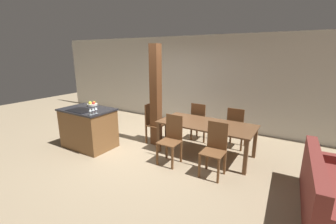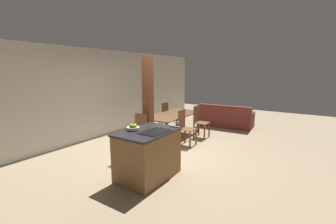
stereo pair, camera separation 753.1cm
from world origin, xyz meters
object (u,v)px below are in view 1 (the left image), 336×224
object	(u,v)px
dining_chair_far_right	(236,127)
dining_chair_head_end	(153,122)
couch	(335,199)
wine_glass_middle	(93,109)
timber_post	(156,96)
kitchen_island	(89,128)
dining_chair_near_left	(171,139)
fruit_bowl	(92,104)
wine_glass_far	(96,109)
wine_glass_near	(90,110)
dining_table	(206,127)
dining_chair_near_right	(215,148)
dining_chair_far_left	(200,121)

from	to	relation	value
dining_chair_far_right	dining_chair_head_end	bearing A→B (deg)	20.60
dining_chair_far_right	couch	distance (m)	2.45
wine_glass_middle	timber_post	size ratio (longest dim) A/B	0.06
wine_glass_middle	timber_post	xyz separation A→B (m)	(0.73, 1.25, 0.15)
kitchen_island	couch	size ratio (longest dim) A/B	0.63
wine_glass_middle	dining_chair_near_left	size ratio (longest dim) A/B	0.14
wine_glass_middle	dining_chair_far_right	distance (m)	3.23
kitchen_island	dining_chair_head_end	size ratio (longest dim) A/B	1.23
fruit_bowl	wine_glass_far	size ratio (longest dim) A/B	1.73
kitchen_island	wine_glass_near	world-z (taller)	wine_glass_near
dining_table	dining_chair_near_right	xyz separation A→B (m)	(0.46, -0.70, -0.13)
wine_glass_middle	dining_chair_far_left	bearing A→B (deg)	52.36
dining_chair_near_left	dining_chair_head_end	world-z (taller)	same
kitchen_island	fruit_bowl	size ratio (longest dim) A/B	4.97
fruit_bowl	wine_glass_near	bearing A→B (deg)	-42.12
dining_table	dining_chair_far_right	xyz separation A→B (m)	(0.46, 0.70, -0.13)
fruit_bowl	wine_glass_near	xyz separation A→B (m)	(0.66, -0.59, 0.06)
fruit_bowl	dining_chair_far_right	bearing A→B (deg)	25.50
kitchen_island	wine_glass_middle	world-z (taller)	wine_glass_middle
dining_table	dining_chair_head_end	bearing A→B (deg)	180.00
wine_glass_middle	dining_chair_head_end	distance (m)	1.54
fruit_bowl	dining_chair_far_right	size ratio (longest dim) A/B	0.25
dining_table	dining_chair_far_left	world-z (taller)	dining_chair_far_left
dining_chair_far_left	dining_chair_head_end	distance (m)	1.17
timber_post	wine_glass_near	bearing A→B (deg)	-118.87
wine_glass_far	dining_chair_far_left	distance (m)	2.54
dining_chair_near_left	couch	size ratio (longest dim) A/B	0.51
dining_chair_near_left	kitchen_island	bearing A→B (deg)	-170.58
couch	dining_chair_near_right	bearing A→B (deg)	79.27
dining_table	dining_chair_near_right	distance (m)	0.85
dining_chair_far_left	timber_post	distance (m)	1.31
wine_glass_near	dining_chair_head_end	bearing A→B (deg)	66.24
wine_glass_near	couch	bearing A→B (deg)	6.03
wine_glass_far	dining_table	distance (m)	2.40
wine_glass_far	dining_chair_far_right	size ratio (longest dim) A/B	0.14
dining_chair_head_end	couch	bearing A→B (deg)	-104.27
dining_chair_near_left	dining_chair_near_right	bearing A→B (deg)	0.00
wine_glass_middle	wine_glass_far	distance (m)	0.08
dining_table	dining_chair_far_right	size ratio (longest dim) A/B	2.07
dining_chair_near_left	couch	xyz separation A→B (m)	(2.73, -0.23, -0.23)
wine_glass_near	dining_chair_near_right	xyz separation A→B (m)	(2.47, 0.69, -0.53)
kitchen_island	couch	distance (m)	4.83
dining_chair_near_left	wine_glass_near	bearing A→B (deg)	-156.13
fruit_bowl	wine_glass_middle	xyz separation A→B (m)	(0.66, -0.52, 0.06)
dining_chair_near_right	wine_glass_middle	bearing A→B (deg)	-166.11
kitchen_island	dining_chair_near_right	size ratio (longest dim) A/B	1.23
fruit_bowl	wine_glass_middle	size ratio (longest dim) A/B	1.73
dining_chair_near_right	couch	world-z (taller)	dining_chair_near_right
wine_glass_near	couch	distance (m)	4.38
dining_chair_far_right	dining_table	bearing A→B (deg)	56.66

